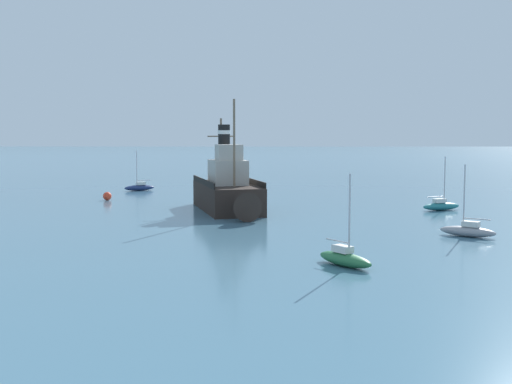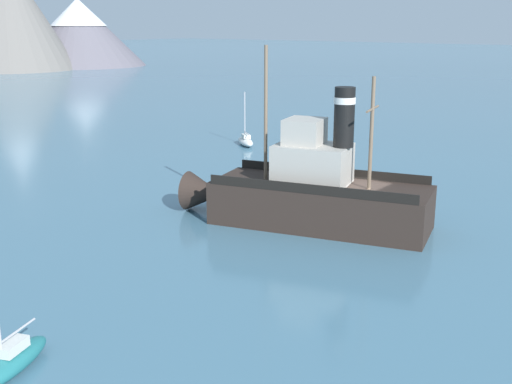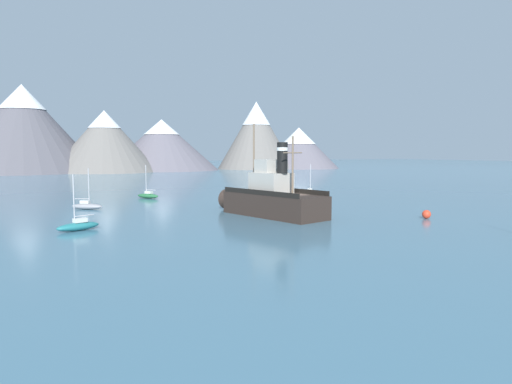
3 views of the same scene
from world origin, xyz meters
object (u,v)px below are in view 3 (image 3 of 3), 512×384
Objects in this scene: sailboat_grey at (87,206)px; mooring_buoy at (426,214)px; sailboat_teal at (78,226)px; sailboat_green at (148,195)px; old_tugboat at (270,198)px; sailboat_white at (310,192)px.

sailboat_grey is 38.30m from mooring_buoy.
sailboat_teal is 15.32m from sailboat_grey.
sailboat_teal is at bearing -115.05° from sailboat_green.
sailboat_green is at bearing 64.95° from sailboat_teal.
sailboat_grey is at bearing 140.48° from old_tugboat.
sailboat_white is (16.56, 17.84, -1.40)m from old_tugboat.
old_tugboat is at bearing -39.52° from sailboat_grey.
sailboat_green and sailboat_white have the same top height.
sailboat_teal is 5.55× the size of mooring_buoy.
sailboat_grey and sailboat_white have the same top height.
old_tugboat is 3.02× the size of sailboat_teal.
sailboat_white is at bearing 27.66° from sailboat_teal.
sailboat_teal and sailboat_white have the same top height.
sailboat_white is (35.94, 18.84, 0.00)m from sailboat_teal.
sailboat_teal reaches higher than mooring_buoy.
sailboat_green is 39.20m from mooring_buoy.
sailboat_green is 1.00× the size of sailboat_white.
sailboat_teal is 33.65m from mooring_buoy.
mooring_buoy is (30.44, -23.25, 0.02)m from sailboat_grey.
sailboat_grey is at bearing -173.76° from sailboat_white.
sailboat_green is (-7.68, 24.03, -1.40)m from old_tugboat.
sailboat_green is at bearing 165.67° from sailboat_white.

